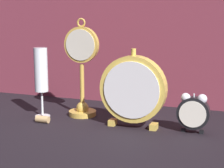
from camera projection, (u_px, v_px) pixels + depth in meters
ground_plane at (103, 127)px, 1.12m from camera, size 4.00×4.00×0.00m
fabric_backdrop_drape at (135, 26)px, 1.37m from camera, size 1.68×0.01×0.59m
pocket_watch_on_stand at (82, 73)px, 1.23m from camera, size 0.12×0.09×0.32m
alarm_clock_twin_bell at (193, 111)px, 1.06m from camera, size 0.09×0.03×0.11m
mantel_clock_silver at (133, 90)px, 1.10m from camera, size 0.20×0.04×0.24m
champagne_flute at (41, 74)px, 1.22m from camera, size 0.05×0.05×0.23m
wine_cork at (43, 119)px, 1.17m from camera, size 0.04×0.02×0.02m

